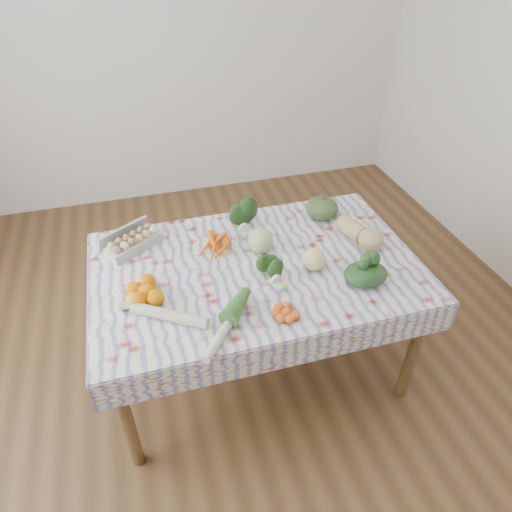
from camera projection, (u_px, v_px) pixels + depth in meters
ground at (256, 362)px, 2.80m from camera, size 4.50×4.50×0.00m
wall_back at (178, 35)px, 3.66m from camera, size 4.00×0.04×2.80m
dining_table at (256, 277)px, 2.38m from camera, size 1.60×1.00×0.75m
tablecloth at (256, 266)px, 2.34m from camera, size 1.66×1.06×0.01m
egg_carton at (134, 243)px, 2.42m from camera, size 0.32×0.27×0.08m
carrot_bunch at (218, 249)px, 2.41m from camera, size 0.29×0.27×0.04m
kale_bunch at (241, 219)px, 2.54m from camera, size 0.18×0.16×0.14m
kabocha_squash at (322, 208)px, 2.66m from camera, size 0.25×0.25×0.12m
cabbage at (261, 240)px, 2.39m from camera, size 0.18×0.18×0.14m
butternut_squash at (361, 232)px, 2.46m from camera, size 0.21×0.31×0.13m
orange_cluster at (147, 291)px, 2.11m from camera, size 0.30×0.30×0.09m
broccoli at (271, 273)px, 2.21m from camera, size 0.17×0.17×0.10m
mandarin_cluster at (286, 312)px, 2.03m from camera, size 0.18×0.18×0.05m
grapefruit at (314, 259)px, 2.28m from camera, size 0.14×0.14×0.12m
spinach_bag at (366, 274)px, 2.20m from camera, size 0.27×0.25×0.10m
daikon at (170, 315)px, 2.01m from camera, size 0.35×0.25×0.05m
leek at (227, 326)px, 1.96m from camera, size 0.29×0.35×0.05m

